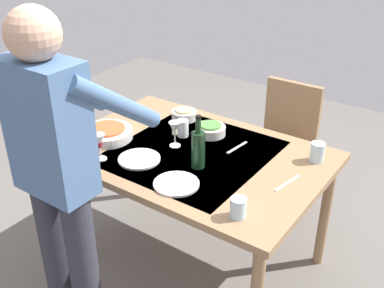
{
  "coord_description": "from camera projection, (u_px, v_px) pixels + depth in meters",
  "views": [
    {
      "loc": [
        -1.31,
        1.86,
        2.04
      ],
      "look_at": [
        0.0,
        0.0,
        0.82
      ],
      "focal_mm": 43.58,
      "sensor_mm": 36.0,
      "label": 1
    }
  ],
  "objects": [
    {
      "name": "side_bowl_bread",
      "position": [
        184.0,
        114.0,
        2.97
      ],
      "size": [
        0.16,
        0.16,
        0.07
      ],
      "color": "silver",
      "rests_on": "dining_table"
    },
    {
      "name": "dinner_plate_near",
      "position": [
        176.0,
        184.0,
        2.3
      ],
      "size": [
        0.23,
        0.23,
        0.01
      ],
      "primitive_type": "cylinder",
      "color": "silver",
      "rests_on": "dining_table"
    },
    {
      "name": "side_bowl_salad",
      "position": [
        211.0,
        129.0,
        2.78
      ],
      "size": [
        0.18,
        0.18,
        0.07
      ],
      "color": "silver",
      "rests_on": "dining_table"
    },
    {
      "name": "wine_glass_right",
      "position": [
        99.0,
        142.0,
        2.48
      ],
      "size": [
        0.07,
        0.07,
        0.15
      ],
      "color": "white",
      "rests_on": "dining_table"
    },
    {
      "name": "wine_bottle",
      "position": [
        198.0,
        148.0,
        2.41
      ],
      "size": [
        0.07,
        0.07,
        0.3
      ],
      "color": "black",
      "rests_on": "dining_table"
    },
    {
      "name": "dining_table",
      "position": [
        192.0,
        164.0,
        2.64
      ],
      "size": [
        1.47,
        1.0,
        0.77
      ],
      "color": "#93704C",
      "rests_on": "ground_plane"
    },
    {
      "name": "ground_plane",
      "position": [
        192.0,
        258.0,
        2.97
      ],
      "size": [
        6.0,
        6.0,
        0.0
      ],
      "primitive_type": "plane",
      "color": "#66605B"
    },
    {
      "name": "person_server",
      "position": [
        59.0,
        171.0,
        2.05
      ],
      "size": [
        0.42,
        0.61,
        1.69
      ],
      "color": "#2D2D38",
      "rests_on": "ground_plane"
    },
    {
      "name": "water_cup_near_left",
      "position": [
        238.0,
        208.0,
        2.06
      ],
      "size": [
        0.07,
        0.07,
        0.1
      ],
      "primitive_type": "cylinder",
      "color": "silver",
      "rests_on": "dining_table"
    },
    {
      "name": "water_cup_far_left",
      "position": [
        183.0,
        128.0,
        2.75
      ],
      "size": [
        0.07,
        0.07,
        0.1
      ],
      "primitive_type": "cylinder",
      "color": "silver",
      "rests_on": "dining_table"
    },
    {
      "name": "water_cup_near_right",
      "position": [
        317.0,
        152.0,
        2.49
      ],
      "size": [
        0.08,
        0.08,
        0.11
      ],
      "primitive_type": "cylinder",
      "color": "silver",
      "rests_on": "dining_table"
    },
    {
      "name": "wine_glass_left",
      "position": [
        175.0,
        130.0,
        2.61
      ],
      "size": [
        0.07,
        0.07,
        0.15
      ],
      "color": "white",
      "rests_on": "dining_table"
    },
    {
      "name": "table_knife",
      "position": [
        287.0,
        183.0,
        2.32
      ],
      "size": [
        0.05,
        0.2,
        0.0
      ],
      "primitive_type": "cube",
      "rotation": [
        0.0,
        0.0,
        -0.19
      ],
      "color": "silver",
      "rests_on": "dining_table"
    },
    {
      "name": "table_fork",
      "position": [
        237.0,
        147.0,
        2.64
      ],
      "size": [
        0.03,
        0.18,
        0.0
      ],
      "primitive_type": "cube",
      "rotation": [
        0.0,
        0.0,
        -0.11
      ],
      "color": "silver",
      "rests_on": "dining_table"
    },
    {
      "name": "serving_bowl_pasta",
      "position": [
        107.0,
        133.0,
        2.74
      ],
      "size": [
        0.3,
        0.3,
        0.07
      ],
      "color": "silver",
      "rests_on": "dining_table"
    },
    {
      "name": "chair_near",
      "position": [
        284.0,
        139.0,
        3.27
      ],
      "size": [
        0.4,
        0.4,
        0.91
      ],
      "color": "brown",
      "rests_on": "ground_plane"
    },
    {
      "name": "dinner_plate_far",
      "position": [
        139.0,
        159.0,
        2.52
      ],
      "size": [
        0.23,
        0.23,
        0.01
      ],
      "primitive_type": "cylinder",
      "color": "silver",
      "rests_on": "dining_table"
    }
  ]
}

